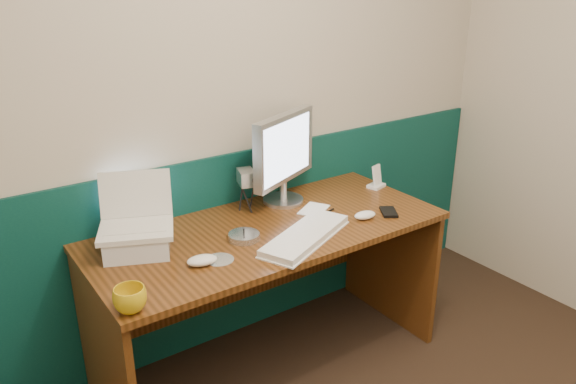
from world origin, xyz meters
TOP-DOWN VIEW (x-y plane):
  - back_wall at (0.00, 1.75)m, footprint 3.50×0.04m
  - wainscot at (0.00, 1.74)m, footprint 3.48×0.02m
  - desk at (0.04, 1.38)m, footprint 1.60×0.70m
  - laptop_riser at (-0.52, 1.49)m, footprint 0.32×0.30m
  - laptop at (-0.52, 1.49)m, footprint 0.36×0.32m
  - monitor at (0.27, 1.59)m, footprint 0.48×0.31m
  - keyboard at (0.11, 1.19)m, footprint 0.52×0.35m
  - mouse_right at (0.46, 1.21)m, footprint 0.12×0.08m
  - mouse_left at (-0.36, 1.24)m, footprint 0.13×0.10m
  - mug at (-0.70, 1.09)m, footprint 0.13×0.13m
  - camcorder at (0.06, 1.60)m, footprint 0.11×0.14m
  - cd_spindle at (-0.11, 1.34)m, footprint 0.13×0.13m
  - cd_loose_a at (-0.28, 1.24)m, footprint 0.12×0.12m
  - pen at (0.33, 1.35)m, footprint 0.15×0.05m
  - papers at (0.33, 1.42)m, footprint 0.19×0.18m
  - dock at (0.78, 1.47)m, footprint 0.10×0.09m
  - music_player at (0.78, 1.47)m, footprint 0.07×0.04m
  - pda at (0.59, 1.19)m, footprint 0.12×0.14m

SIDE VIEW (x-z plane):
  - desk at x=0.04m, z-range 0.00..0.75m
  - wainscot at x=0.00m, z-range 0.00..1.00m
  - cd_loose_a at x=-0.28m, z-range 0.75..0.75m
  - papers at x=0.33m, z-range 0.75..0.75m
  - pen at x=0.33m, z-range 0.75..0.76m
  - pda at x=0.59m, z-range 0.75..0.76m
  - dock at x=0.78m, z-range 0.75..0.77m
  - cd_spindle at x=-0.11m, z-range 0.75..0.78m
  - keyboard at x=0.11m, z-range 0.75..0.78m
  - mouse_right at x=0.46m, z-range 0.75..0.79m
  - mouse_left at x=-0.36m, z-range 0.75..0.79m
  - laptop_riser at x=-0.52m, z-range 0.75..0.84m
  - mug at x=-0.70m, z-range 0.75..0.84m
  - music_player at x=0.78m, z-range 0.77..0.87m
  - camcorder at x=0.06m, z-range 0.75..0.93m
  - laptop at x=-0.52m, z-range 0.84..1.08m
  - monitor at x=0.27m, z-range 0.75..1.21m
  - back_wall at x=0.00m, z-range 0.00..2.50m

